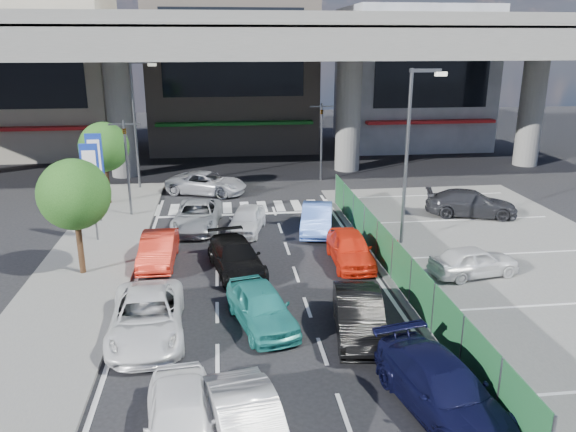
{
  "coord_description": "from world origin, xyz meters",
  "views": [
    {
      "loc": [
        -1.3,
        -17.95,
        9.08
      ],
      "look_at": [
        1.57,
        5.41,
        1.76
      ],
      "focal_mm": 35.0,
      "sensor_mm": 36.0,
      "label": 1
    }
  ],
  "objects": [
    {
      "name": "hatch_black_mid_right",
      "position": [
        2.93,
        -2.14,
        0.69
      ],
      "size": [
        2.03,
        4.35,
        1.38
      ],
      "primitive_type": "imported",
      "rotation": [
        0.0,
        0.0,
        -0.14
      ],
      "color": "black",
      "rests_on": "ground"
    },
    {
      "name": "parked_sedan_dgrey",
      "position": [
        12.05,
        9.7,
        0.75
      ],
      "size": [
        5.14,
        3.19,
        1.39
      ],
      "primitive_type": "imported",
      "rotation": [
        0.0,
        0.0,
        1.29
      ],
      "color": "#292A2E",
      "rests_on": "parking_lot"
    },
    {
      "name": "kei_truck_front_right",
      "position": [
        3.36,
        8.22,
        0.69
      ],
      "size": [
        2.29,
        4.4,
        1.38
      ],
      "primitive_type": "imported",
      "rotation": [
        0.0,
        0.0,
        -0.21
      ],
      "color": "#507ADE",
      "rests_on": "ground"
    },
    {
      "name": "building_west",
      "position": [
        -16.0,
        31.97,
        6.49
      ],
      "size": [
        12.0,
        10.9,
        13.0
      ],
      "color": "#9F9780",
      "rests_on": "ground"
    },
    {
      "name": "building_east",
      "position": [
        16.0,
        31.97,
        5.99
      ],
      "size": [
        12.0,
        10.9,
        12.0
      ],
      "color": "gray",
      "rests_on": "ground"
    },
    {
      "name": "street_lamp_right",
      "position": [
        7.17,
        6.0,
        4.77
      ],
      "size": [
        1.65,
        0.22,
        8.0
      ],
      "color": "#595B60",
      "rests_on": "ground"
    },
    {
      "name": "traffic_cone",
      "position": [
        6.28,
        4.39,
        0.45
      ],
      "size": [
        0.41,
        0.41,
        0.78
      ],
      "primitive_type": "cone",
      "rotation": [
        0.0,
        0.0,
        -0.02
      ],
      "color": "red",
      "rests_on": "parking_lot"
    },
    {
      "name": "sidewalk_left",
      "position": [
        -7.0,
        4.0,
        0.06
      ],
      "size": [
        4.0,
        30.0,
        0.12
      ],
      "primitive_type": "cube",
      "color": "#5C5C5A",
      "rests_on": "ground"
    },
    {
      "name": "building_center",
      "position": [
        0.0,
        32.97,
        7.49
      ],
      "size": [
        14.0,
        10.9,
        15.0
      ],
      "color": "gray",
      "rests_on": "ground"
    },
    {
      "name": "sedan_white_front_mid",
      "position": [
        -0.12,
        8.57,
        0.65
      ],
      "size": [
        2.4,
        4.05,
        1.29
      ],
      "primitive_type": "imported",
      "rotation": [
        0.0,
        0.0,
        -0.24
      ],
      "color": "white",
      "rests_on": "ground"
    },
    {
      "name": "signboard_near",
      "position": [
        -7.2,
        7.99,
        3.06
      ],
      "size": [
        0.8,
        0.14,
        4.7
      ],
      "color": "#595B60",
      "rests_on": "ground"
    },
    {
      "name": "ground",
      "position": [
        0.0,
        0.0,
        0.0
      ],
      "size": [
        120.0,
        120.0,
        0.0
      ],
      "primitive_type": "plane",
      "color": "black",
      "rests_on": "ground"
    },
    {
      "name": "sedan_white_mid_left",
      "position": [
        -3.8,
        -1.41,
        0.69
      ],
      "size": [
        2.58,
        5.09,
        1.38
      ],
      "primitive_type": "imported",
      "rotation": [
        0.0,
        0.0,
        0.06
      ],
      "color": "white",
      "rests_on": "ground"
    },
    {
      "name": "expressway",
      "position": [
        0.0,
        22.0,
        8.76
      ],
      "size": [
        64.0,
        14.0,
        10.75
      ],
      "color": "slate",
      "rests_on": "ground"
    },
    {
      "name": "hatch_white_back_mid",
      "position": [
        -0.87,
        -7.25,
        0.68
      ],
      "size": [
        2.19,
        4.35,
        1.37
      ],
      "primitive_type": "imported",
      "rotation": [
        0.0,
        0.0,
        0.19
      ],
      "color": "silver",
      "rests_on": "ground"
    },
    {
      "name": "crossing_wagon_silver",
      "position": [
        -2.19,
        16.26,
        0.69
      ],
      "size": [
        5.45,
        3.98,
        1.38
      ],
      "primitive_type": "imported",
      "rotation": [
        0.0,
        0.0,
        1.18
      ],
      "color": "#BBBCC3",
      "rests_on": "ground"
    },
    {
      "name": "van_white_back_left",
      "position": [
        -2.43,
        -6.7,
        0.69
      ],
      "size": [
        1.96,
        4.17,
        1.38
      ],
      "primitive_type": "imported",
      "rotation": [
        0.0,
        0.0,
        0.08
      ],
      "color": "white",
      "rests_on": "ground"
    },
    {
      "name": "tree_far",
      "position": [
        -7.8,
        14.5,
        3.39
      ],
      "size": [
        2.8,
        2.8,
        4.8
      ],
      "color": "#382314",
      "rests_on": "ground"
    },
    {
      "name": "taxi_orange_right",
      "position": [
        4.06,
        3.88,
        0.69
      ],
      "size": [
        1.72,
        4.09,
        1.38
      ],
      "primitive_type": "imported",
      "rotation": [
        0.0,
        0.0,
        -0.02
      ],
      "color": "red",
      "rests_on": "ground"
    },
    {
      "name": "fence_run",
      "position": [
        5.3,
        1.0,
        0.9
      ],
      "size": [
        0.16,
        22.0,
        1.8
      ],
      "primitive_type": null,
      "color": "#1C532B",
      "rests_on": "ground"
    },
    {
      "name": "tree_near",
      "position": [
        -7.0,
        4.0,
        3.39
      ],
      "size": [
        2.8,
        2.8,
        4.8
      ],
      "color": "#382314",
      "rests_on": "ground"
    },
    {
      "name": "signboard_far",
      "position": [
        -7.6,
        10.99,
        3.06
      ],
      "size": [
        0.8,
        0.14,
        4.7
      ],
      "color": "#595B60",
      "rests_on": "ground"
    },
    {
      "name": "taxi_orange_left",
      "position": [
        -4.05,
        4.87,
        0.66
      ],
      "size": [
        1.49,
        4.03,
        1.32
      ],
      "primitive_type": "imported",
      "rotation": [
        0.0,
        0.0,
        -0.02
      ],
      "color": "red",
      "rests_on": "ground"
    },
    {
      "name": "minivan_navy_back",
      "position": [
        4.08,
        -6.26,
        0.69
      ],
      "size": [
        2.87,
        5.05,
        1.38
      ],
      "primitive_type": "imported",
      "rotation": [
        0.0,
        0.0,
        0.21
      ],
      "color": "black",
      "rests_on": "ground"
    },
    {
      "name": "traffic_light_left",
      "position": [
        -6.2,
        12.0,
        3.94
      ],
      "size": [
        1.6,
        1.24,
        5.2
      ],
      "color": "#595B60",
      "rests_on": "ground"
    },
    {
      "name": "taxi_teal_mid",
      "position": [
        -0.12,
        -1.11,
        0.69
      ],
      "size": [
        2.54,
        4.32,
        1.38
      ],
      "primitive_type": "imported",
      "rotation": [
        0.0,
        0.0,
        0.24
      ],
      "color": "teal",
      "rests_on": "ground"
    },
    {
      "name": "traffic_light_right",
      "position": [
        5.5,
        19.0,
        3.94
      ],
      "size": [
        1.6,
        1.24,
        5.2
      ],
      "color": "#595B60",
      "rests_on": "ground"
    },
    {
      "name": "sedan_black_mid",
      "position": [
        -0.8,
        3.57,
        0.65
      ],
      "size": [
        2.64,
        4.74,
        1.3
      ],
      "primitive_type": "imported",
      "rotation": [
        0.0,
        0.0,
        0.19
      ],
      "color": "black",
      "rests_on": "ground"
    },
    {
      "name": "parked_sedan_white",
      "position": [
        8.65,
        1.89,
        0.68
      ],
      "size": [
        3.84,
        2.05,
        1.24
      ],
      "primitive_type": "imported",
      "rotation": [
        0.0,
        0.0,
        1.74
      ],
      "color": "silver",
      "rests_on": "parking_lot"
    },
    {
      "name": "street_lamp_left",
      "position": [
        -6.33,
        18.0,
        4.77
      ],
      "size": [
        1.65,
        0.22,
        8.0
      ],
      "color": "#595B60",
      "rests_on": "ground"
    },
    {
      "name": "wagon_silver_front_left",
      "position": [
        -2.56,
        9.52,
        0.67
      ],
      "size": [
        2.64,
        4.98,
        1.33
      ],
      "primitive_type": "imported",
      "rotation": [
        0.0,
        0.0,
        -0.09
      ],
      "color": "#A4A8AC",
      "rests_on": "ground"
    },
    {
      "name": "parking_lot",
      "position": [
        11.0,
        2.0,
        0.03
      ],
      "size": [
        12.0,
        28.0,
        0.06
      ],
      "primitive_type": "cube",
      "color": "#5C5C5A",
      "rests_on": "ground"
    }
  ]
}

